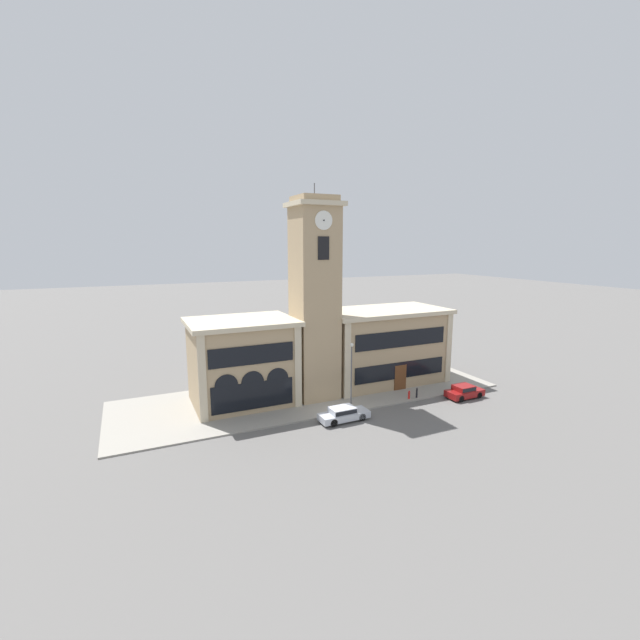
{
  "coord_description": "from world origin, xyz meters",
  "views": [
    {
      "loc": [
        -17.55,
        -34.15,
        16.04
      ],
      "look_at": [
        -0.35,
        3.38,
        8.7
      ],
      "focal_mm": 24.0,
      "sensor_mm": 36.0,
      "label": 1
    }
  ],
  "objects": [
    {
      "name": "fire_hydrant",
      "position": [
        8.55,
        0.54,
        0.57
      ],
      "size": [
        0.22,
        0.22,
        0.87
      ],
      "color": "red",
      "rests_on": "sidewalk_kerb"
    },
    {
      "name": "bollard",
      "position": [
        9.49,
        0.49,
        0.67
      ],
      "size": [
        0.18,
        0.18,
        1.06
      ],
      "color": "black",
      "rests_on": "sidewalk_kerb"
    },
    {
      "name": "ground_plane",
      "position": [
        0.0,
        0.0,
        0.0
      ],
      "size": [
        300.0,
        300.0,
        0.0
      ],
      "primitive_type": "plane",
      "color": "#605E5B"
    },
    {
      "name": "street_lamp",
      "position": [
        1.57,
        0.37,
        4.44
      ],
      "size": [
        0.36,
        0.36,
        6.68
      ],
      "color": "#4C4C51",
      "rests_on": "sidewalk_kerb"
    },
    {
      "name": "sidewalk_kerb",
      "position": [
        0.0,
        6.36,
        0.07
      ],
      "size": [
        40.73,
        12.72,
        0.15
      ],
      "color": "gray",
      "rests_on": "ground_plane"
    },
    {
      "name": "parked_car_mid",
      "position": [
        14.27,
        -1.31,
        0.73
      ],
      "size": [
        4.07,
        1.92,
        1.38
      ],
      "rotation": [
        0.0,
        0.0,
        0.02
      ],
      "color": "maroon",
      "rests_on": "ground_plane"
    },
    {
      "name": "town_hall_right_wing",
      "position": [
        9.37,
        7.02,
        4.35
      ],
      "size": [
        14.68,
        8.05,
        8.65
      ],
      "color": "tan",
      "rests_on": "ground_plane"
    },
    {
      "name": "parked_car_near",
      "position": [
        -0.13,
        -1.31,
        0.7
      ],
      "size": [
        4.77,
        1.83,
        1.33
      ],
      "rotation": [
        0.0,
        0.0,
        0.02
      ],
      "color": "#B2B7C1",
      "rests_on": "ground_plane"
    },
    {
      "name": "clock_tower",
      "position": [
        0.0,
        5.46,
        10.4
      ],
      "size": [
        4.87,
        4.87,
        21.91
      ],
      "color": "tan",
      "rests_on": "ground_plane"
    },
    {
      "name": "town_hall_left_wing",
      "position": [
        -7.31,
        7.01,
        4.36
      ],
      "size": [
        10.55,
        8.05,
        8.67
      ],
      "color": "tan",
      "rests_on": "ground_plane"
    }
  ]
}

